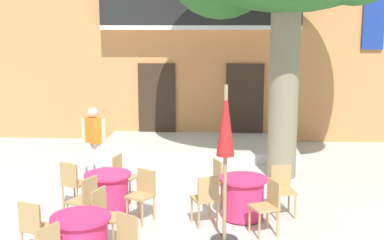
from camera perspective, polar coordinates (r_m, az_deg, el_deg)
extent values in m
plane|color=beige|center=(10.64, -4.85, -8.26)|extent=(120.00, 120.00, 0.00)
cube|color=#CC844C|center=(16.97, 1.29, 11.73)|extent=(13.00, 4.00, 7.50)
cube|color=#332319|center=(15.22, -3.94, 2.00)|extent=(1.10, 0.08, 2.30)
cube|color=#332319|center=(15.11, 5.89, 1.91)|extent=(1.10, 0.08, 2.30)
cube|color=silver|center=(14.64, 0.94, 10.29)|extent=(5.60, 0.65, 0.12)
cube|color=black|center=(14.35, 0.89, 12.31)|extent=(5.60, 0.06, 0.90)
cylinder|color=#995638|center=(14.94, -8.07, 11.04)|extent=(0.25, 0.25, 0.32)
ellipsoid|color=#4C8E38|center=(14.95, -8.10, 12.30)|extent=(0.33, 0.33, 0.34)
cylinder|color=#47423D|center=(14.67, 0.95, 11.04)|extent=(0.24, 0.24, 0.27)
ellipsoid|color=#38843D|center=(14.67, 0.95, 12.11)|extent=(0.31, 0.31, 0.28)
cylinder|color=#995638|center=(14.75, 10.07, 10.84)|extent=(0.35, 0.35, 0.24)
ellipsoid|color=#4C8E38|center=(14.75, 10.11, 11.90)|extent=(0.46, 0.46, 0.30)
cube|color=silver|center=(14.06, 0.73, -2.96)|extent=(5.20, 2.60, 0.25)
cylinder|color=#7F755B|center=(11.59, 10.18, 2.86)|extent=(0.66, 0.66, 3.80)
cylinder|color=#E52D66|center=(7.56, -12.35, -10.59)|extent=(0.86, 0.86, 0.04)
cylinder|color=tan|center=(8.39, -16.87, -12.39)|extent=(0.04, 0.04, 0.45)
cylinder|color=tan|center=(8.20, -14.96, -12.86)|extent=(0.04, 0.04, 0.45)
cube|color=tan|center=(8.08, -16.77, -11.43)|extent=(0.51, 0.51, 0.04)
cube|color=tan|center=(7.87, -17.69, -10.30)|extent=(0.37, 0.16, 0.42)
cube|color=tan|center=(7.17, -7.25, -11.98)|extent=(0.34, 0.25, 0.42)
cylinder|color=tan|center=(8.38, -7.56, -12.05)|extent=(0.04, 0.04, 0.45)
cylinder|color=tan|center=(8.11, -8.79, -12.88)|extent=(0.04, 0.04, 0.45)
cylinder|color=tan|center=(8.54, -9.57, -11.65)|extent=(0.04, 0.04, 0.45)
cylinder|color=tan|center=(8.28, -10.85, -12.43)|extent=(0.04, 0.04, 0.45)
cube|color=tan|center=(8.23, -9.24, -10.67)|extent=(0.51, 0.51, 0.04)
cube|color=tan|center=(8.25, -10.37, -8.97)|extent=(0.16, 0.37, 0.42)
cylinder|color=#E52D66|center=(9.28, 5.72, -8.75)|extent=(0.74, 0.74, 0.68)
cylinder|color=#E52D66|center=(9.16, 5.76, -6.57)|extent=(0.86, 0.86, 0.04)
cylinder|color=#2D2823|center=(9.40, 5.68, -10.79)|extent=(0.44, 0.44, 0.03)
cylinder|color=tan|center=(10.18, 4.31, -7.80)|extent=(0.04, 0.04, 0.45)
cylinder|color=tan|center=(9.89, 5.13, -8.38)|extent=(0.04, 0.04, 0.45)
cylinder|color=tan|center=(10.05, 2.53, -8.03)|extent=(0.04, 0.04, 0.45)
cylinder|color=tan|center=(9.75, 3.30, -8.62)|extent=(0.04, 0.04, 0.45)
cube|color=tan|center=(9.89, 3.84, -6.86)|extent=(0.53, 0.53, 0.04)
cube|color=tan|center=(9.75, 2.88, -5.69)|extent=(0.19, 0.36, 0.42)
cylinder|color=tan|center=(9.12, -0.04, -10.01)|extent=(0.04, 0.04, 0.45)
cylinder|color=tan|center=(9.24, 1.96, -9.73)|extent=(0.04, 0.04, 0.45)
cylinder|color=tan|center=(8.83, 0.76, -10.74)|extent=(0.04, 0.04, 0.45)
cylinder|color=tan|center=(8.95, 2.82, -10.44)|extent=(0.04, 0.04, 0.45)
cube|color=tan|center=(8.95, 1.38, -8.76)|extent=(0.53, 0.53, 0.04)
cube|color=tan|center=(8.72, 1.84, -7.70)|extent=(0.36, 0.19, 0.42)
cylinder|color=tan|center=(8.50, 7.53, -11.71)|extent=(0.04, 0.04, 0.45)
cylinder|color=tan|center=(8.77, 6.44, -10.95)|extent=(0.04, 0.04, 0.45)
cylinder|color=tan|center=(8.66, 9.54, -11.34)|extent=(0.04, 0.04, 0.45)
cylinder|color=tan|center=(8.93, 8.41, -10.60)|extent=(0.04, 0.04, 0.45)
cube|color=tan|center=(8.62, 8.02, -9.63)|extent=(0.53, 0.53, 0.04)
cube|color=tan|center=(8.63, 9.12, -8.02)|extent=(0.20, 0.36, 0.42)
cylinder|color=tan|center=(9.44, 11.46, -9.50)|extent=(0.04, 0.04, 0.45)
cylinder|color=tan|center=(9.33, 9.47, -9.67)|extent=(0.04, 0.04, 0.45)
cylinder|color=tan|center=(9.74, 10.76, -8.83)|extent=(0.04, 0.04, 0.45)
cylinder|color=tan|center=(9.63, 8.83, -8.99)|extent=(0.04, 0.04, 0.45)
cube|color=tan|center=(9.46, 10.18, -7.85)|extent=(0.48, 0.48, 0.04)
cube|color=tan|center=(9.55, 9.87, -6.20)|extent=(0.38, 0.12, 0.42)
cylinder|color=#E52D66|center=(9.60, -9.33, -8.15)|extent=(0.74, 0.74, 0.68)
cylinder|color=#E52D66|center=(9.49, -9.40, -6.04)|extent=(0.86, 0.86, 0.04)
cylinder|color=#2D2823|center=(9.72, -9.26, -10.13)|extent=(0.44, 0.44, 0.03)
cylinder|color=tan|center=(10.36, -6.11, -7.49)|extent=(0.04, 0.04, 0.45)
cylinder|color=tan|center=(10.07, -6.91, -8.06)|extent=(0.04, 0.04, 0.45)
cylinder|color=tan|center=(10.50, -7.81, -7.28)|extent=(0.04, 0.04, 0.45)
cylinder|color=tan|center=(10.21, -8.65, -7.83)|extent=(0.04, 0.04, 0.45)
cube|color=tan|center=(10.21, -7.40, -6.36)|extent=(0.49, 0.49, 0.04)
cube|color=tan|center=(10.22, -8.35, -5.02)|extent=(0.14, 0.38, 0.42)
cylinder|color=tan|center=(10.31, -12.99, -7.81)|extent=(0.04, 0.04, 0.45)
cylinder|color=tan|center=(10.11, -11.47, -8.12)|extent=(0.04, 0.04, 0.45)
cylinder|color=tan|center=(10.06, -14.21, -8.33)|extent=(0.04, 0.04, 0.45)
cylinder|color=tan|center=(9.86, -12.67, -8.67)|extent=(0.04, 0.04, 0.45)
cube|color=tan|center=(10.01, -12.89, -6.90)|extent=(0.52, 0.52, 0.04)
cube|color=tan|center=(9.81, -13.61, -5.89)|extent=(0.37, 0.18, 0.42)
cylinder|color=tan|center=(9.09, -13.69, -10.41)|extent=(0.04, 0.04, 0.45)
cylinder|color=tan|center=(9.33, -12.30, -9.79)|extent=(0.04, 0.04, 0.45)
cylinder|color=tan|center=(8.88, -12.00, -10.85)|extent=(0.04, 0.04, 0.45)
cylinder|color=tan|center=(9.12, -10.63, -10.19)|extent=(0.04, 0.04, 0.45)
cube|color=tan|center=(9.02, -12.22, -8.85)|extent=(0.53, 0.53, 0.04)
cube|color=tan|center=(8.84, -11.36, -7.66)|extent=(0.19, 0.36, 0.42)
cylinder|color=tan|center=(8.97, -5.57, -10.42)|extent=(0.04, 0.04, 0.45)
cylinder|color=tan|center=(9.17, -7.27, -9.98)|extent=(0.04, 0.04, 0.45)
cylinder|color=tan|center=(9.22, -4.25, -9.80)|extent=(0.04, 0.04, 0.45)
cylinder|color=tan|center=(9.42, -5.93, -9.38)|extent=(0.04, 0.04, 0.45)
cube|color=tan|center=(9.11, -5.79, -8.45)|extent=(0.54, 0.54, 0.04)
cube|color=tan|center=(9.17, -5.11, -6.79)|extent=(0.35, 0.22, 0.42)
cylinder|color=#997A56|center=(7.96, 3.71, -5.20)|extent=(0.06, 0.06, 2.55)
cone|color=#B21E1E|center=(7.79, 3.78, -0.06)|extent=(0.28, 0.28, 1.10)
cylinder|color=slate|center=(14.68, -10.83, -2.49)|extent=(0.30, 0.30, 0.29)
ellipsoid|color=#38843D|center=(14.61, -10.87, -1.32)|extent=(0.38, 0.38, 0.32)
cylinder|color=silver|center=(11.54, -11.27, -4.62)|extent=(0.14, 0.14, 0.88)
cylinder|color=silver|center=(11.50, -10.40, -4.65)|extent=(0.14, 0.14, 0.88)
cube|color=orange|center=(11.35, -10.96, -1.13)|extent=(0.40, 0.39, 0.56)
sphere|color=beige|center=(11.28, -11.03, 0.86)|extent=(0.22, 0.22, 0.22)
cylinder|color=beige|center=(11.41, -12.03, -1.11)|extent=(0.09, 0.09, 0.52)
cylinder|color=beige|center=(11.30, -9.88, -1.15)|extent=(0.09, 0.09, 0.52)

